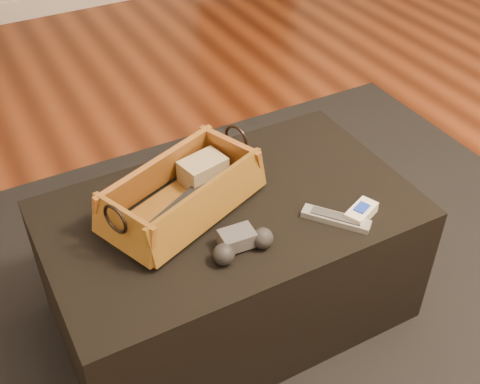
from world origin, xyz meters
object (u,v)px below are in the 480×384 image
tv_remote (182,208)px  game_controller (241,243)px  wicker_basket (182,194)px  silver_remote (336,219)px  ottoman (231,262)px  cream_gadget (361,213)px

tv_remote → game_controller: game_controller is taller
tv_remote → wicker_basket: 0.04m
tv_remote → silver_remote: (0.35, -0.21, -0.02)m
ottoman → cream_gadget: (0.29, -0.20, 0.23)m
cream_gadget → tv_remote: bearing=151.1°
ottoman → cream_gadget: bearing=-35.1°
tv_remote → cream_gadget: (0.41, -0.23, -0.01)m
ottoman → game_controller: size_ratio=6.00×
ottoman → wicker_basket: (-0.11, 0.05, 0.26)m
tv_remote → game_controller: (0.08, -0.19, -0.00)m
tv_remote → game_controller: size_ratio=1.41×
silver_remote → cream_gadget: 0.07m
ottoman → silver_remote: size_ratio=5.98×
wicker_basket → silver_remote: wicker_basket is taller
ottoman → wicker_basket: 0.29m
game_controller → silver_remote: (0.27, -0.02, -0.02)m
ottoman → silver_remote: silver_remote is taller
silver_remote → wicker_basket: bearing=144.8°
silver_remote → cream_gadget: (0.07, -0.02, 0.01)m
silver_remote → cream_gadget: bearing=-14.8°
ottoman → tv_remote: size_ratio=4.26×
game_controller → silver_remote: game_controller is taller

